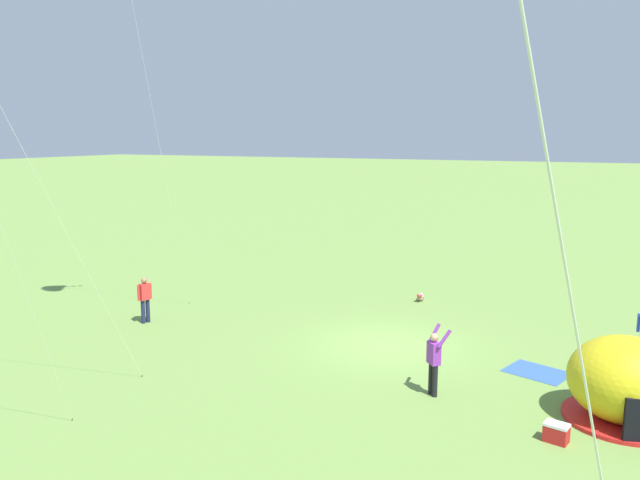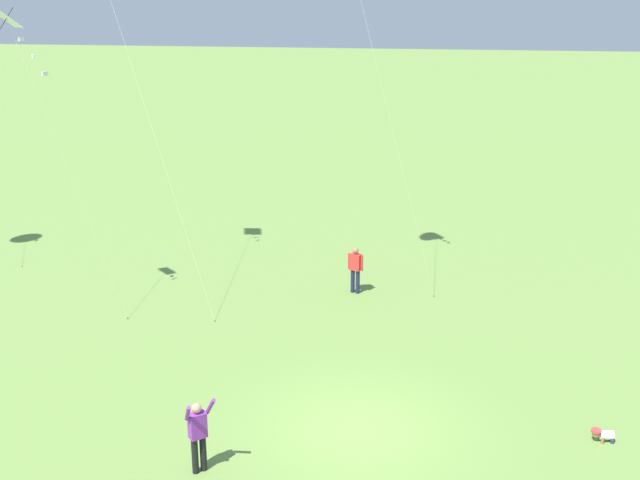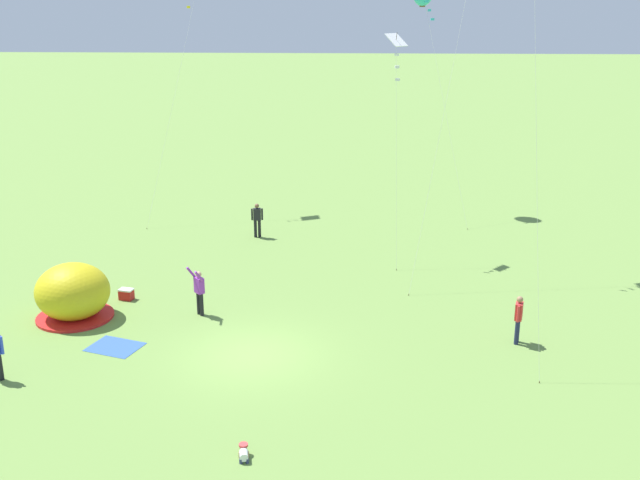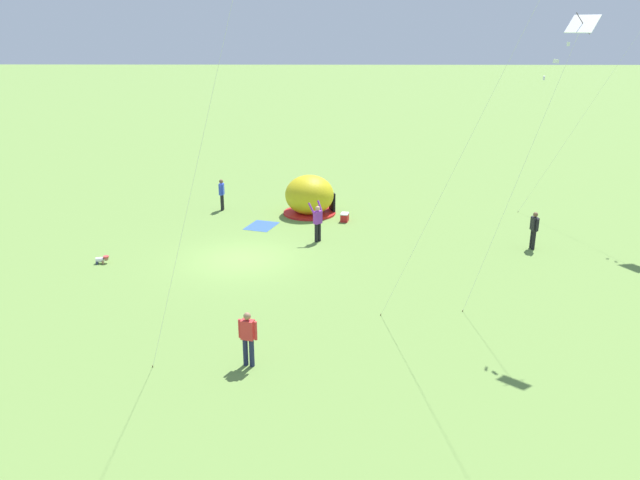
{
  "view_description": "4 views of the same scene",
  "coord_description": "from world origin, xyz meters",
  "px_view_note": "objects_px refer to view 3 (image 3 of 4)",
  "views": [
    {
      "loc": [
        -6.38,
        18.79,
        6.9
      ],
      "look_at": [
        1.78,
        1.47,
        3.65
      ],
      "focal_mm": 35.0,
      "sensor_mm": 36.0,
      "label": 1
    },
    {
      "loc": [
        -16.07,
        -2.19,
        10.15
      ],
      "look_at": [
        3.51,
        1.62,
        3.72
      ],
      "focal_mm": 42.0,
      "sensor_mm": 36.0,
      "label": 2
    },
    {
      "loc": [
        3.42,
        -22.36,
        11.23
      ],
      "look_at": [
        2.05,
        4.13,
        2.73
      ],
      "focal_mm": 42.0,
      "sensor_mm": 36.0,
      "label": 3
    },
    {
      "loc": [
        25.22,
        3.71,
        9.49
      ],
      "look_at": [
        2.96,
        3.41,
        1.89
      ],
      "focal_mm": 35.0,
      "sensor_mm": 36.0,
      "label": 4
    }
  ],
  "objects_px": {
    "toddler_crawling": "(244,452)",
    "kite_white": "(396,49)",
    "person_center_field": "(257,218)",
    "person_arms_raised": "(199,290)",
    "person_watching_sky": "(518,317)",
    "cooler_box": "(126,294)",
    "popup_tent": "(73,293)"
  },
  "relations": [
    {
      "from": "toddler_crawling",
      "to": "kite_white",
      "type": "relative_size",
      "value": 0.06
    },
    {
      "from": "toddler_crawling",
      "to": "kite_white",
      "type": "bearing_deg",
      "value": 75.59
    },
    {
      "from": "toddler_crawling",
      "to": "person_center_field",
      "type": "relative_size",
      "value": 0.32
    },
    {
      "from": "person_arms_raised",
      "to": "kite_white",
      "type": "height_order",
      "value": "kite_white"
    },
    {
      "from": "toddler_crawling",
      "to": "person_arms_raised",
      "type": "xyz_separation_m",
      "value": [
        -3.0,
        9.11,
        0.82
      ]
    },
    {
      "from": "person_watching_sky",
      "to": "person_center_field",
      "type": "height_order",
      "value": "same"
    },
    {
      "from": "cooler_box",
      "to": "toddler_crawling",
      "type": "relative_size",
      "value": 1.08
    },
    {
      "from": "kite_white",
      "to": "person_arms_raised",
      "type": "bearing_deg",
      "value": -132.63
    },
    {
      "from": "popup_tent",
      "to": "toddler_crawling",
      "type": "xyz_separation_m",
      "value": [
        7.59,
        -8.6,
        -0.82
      ]
    },
    {
      "from": "person_watching_sky",
      "to": "kite_white",
      "type": "height_order",
      "value": "kite_white"
    },
    {
      "from": "popup_tent",
      "to": "kite_white",
      "type": "height_order",
      "value": "kite_white"
    },
    {
      "from": "cooler_box",
      "to": "person_watching_sky",
      "type": "bearing_deg",
      "value": -12.32
    },
    {
      "from": "person_center_field",
      "to": "toddler_crawling",
      "type": "bearing_deg",
      "value": -83.57
    },
    {
      "from": "person_arms_raised",
      "to": "toddler_crawling",
      "type": "bearing_deg",
      "value": -71.75
    },
    {
      "from": "popup_tent",
      "to": "toddler_crawling",
      "type": "distance_m",
      "value": 11.5
    },
    {
      "from": "toddler_crawling",
      "to": "person_watching_sky",
      "type": "height_order",
      "value": "person_watching_sky"
    },
    {
      "from": "toddler_crawling",
      "to": "person_arms_raised",
      "type": "relative_size",
      "value": 0.29
    },
    {
      "from": "toddler_crawling",
      "to": "person_watching_sky",
      "type": "xyz_separation_m",
      "value": [
        8.36,
        7.27,
        0.79
      ]
    },
    {
      "from": "popup_tent",
      "to": "kite_white",
      "type": "relative_size",
      "value": 0.28
    },
    {
      "from": "popup_tent",
      "to": "person_arms_raised",
      "type": "relative_size",
      "value": 1.49
    },
    {
      "from": "cooler_box",
      "to": "person_center_field",
      "type": "height_order",
      "value": "person_center_field"
    },
    {
      "from": "person_watching_sky",
      "to": "person_center_field",
      "type": "relative_size",
      "value": 1.0
    },
    {
      "from": "kite_white",
      "to": "popup_tent",
      "type": "bearing_deg",
      "value": -144.51
    },
    {
      "from": "toddler_crawling",
      "to": "person_center_field",
      "type": "height_order",
      "value": "person_center_field"
    },
    {
      "from": "person_center_field",
      "to": "person_watching_sky",
      "type": "bearing_deg",
      "value": -47.84
    },
    {
      "from": "popup_tent",
      "to": "toddler_crawling",
      "type": "relative_size",
      "value": 5.08
    },
    {
      "from": "toddler_crawling",
      "to": "kite_white",
      "type": "xyz_separation_m",
      "value": [
        4.41,
        17.16,
        9.05
      ]
    },
    {
      "from": "cooler_box",
      "to": "kite_white",
      "type": "relative_size",
      "value": 0.06
    },
    {
      "from": "toddler_crawling",
      "to": "popup_tent",
      "type": "bearing_deg",
      "value": 131.45
    },
    {
      "from": "person_watching_sky",
      "to": "popup_tent",
      "type": "bearing_deg",
      "value": 175.22
    },
    {
      "from": "person_watching_sky",
      "to": "toddler_crawling",
      "type": "bearing_deg",
      "value": -139.0
    },
    {
      "from": "popup_tent",
      "to": "person_center_field",
      "type": "distance_m",
      "value": 11.61
    }
  ]
}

